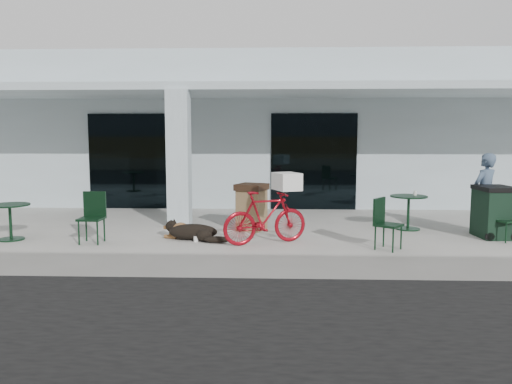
{
  "coord_description": "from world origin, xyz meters",
  "views": [
    {
      "loc": [
        0.71,
        -9.11,
        2.1
      ],
      "look_at": [
        0.35,
        0.5,
        1.0
      ],
      "focal_mm": 35.0,
      "sensor_mm": 36.0,
      "label": 1
    }
  ],
  "objects_px": {
    "dog": "(193,231)",
    "cafe_chair_near": "(91,218)",
    "cafe_table_near": "(10,222)",
    "cafe_chair_far_a": "(389,224)",
    "wheeled_bin": "(494,212)",
    "cafe_chair_far_b": "(505,220)",
    "person": "(485,193)",
    "bicycle": "(265,217)",
    "trash_receptacle": "(252,207)",
    "cafe_table_far": "(408,213)"
  },
  "relations": [
    {
      "from": "bicycle",
      "to": "cafe_table_near",
      "type": "bearing_deg",
      "value": 64.79
    },
    {
      "from": "cafe_table_near",
      "to": "cafe_table_far",
      "type": "height_order",
      "value": "cafe_table_far"
    },
    {
      "from": "person",
      "to": "trash_receptacle",
      "type": "relative_size",
      "value": 1.67
    },
    {
      "from": "cafe_chair_far_b",
      "to": "person",
      "type": "bearing_deg",
      "value": 157.71
    },
    {
      "from": "cafe_chair_near",
      "to": "cafe_table_far",
      "type": "bearing_deg",
      "value": 15.41
    },
    {
      "from": "cafe_chair_near",
      "to": "cafe_table_far",
      "type": "relative_size",
      "value": 1.23
    },
    {
      "from": "dog",
      "to": "cafe_chair_far_b",
      "type": "bearing_deg",
      "value": 22.48
    },
    {
      "from": "cafe_table_far",
      "to": "cafe_chair_far_b",
      "type": "bearing_deg",
      "value": -36.23
    },
    {
      "from": "cafe_chair_far_b",
      "to": "person",
      "type": "relative_size",
      "value": 0.5
    },
    {
      "from": "dog",
      "to": "cafe_chair_near",
      "type": "bearing_deg",
      "value": -148.42
    },
    {
      "from": "cafe_chair_far_b",
      "to": "trash_receptacle",
      "type": "bearing_deg",
      "value": -127.81
    },
    {
      "from": "bicycle",
      "to": "wheeled_bin",
      "type": "xyz_separation_m",
      "value": [
        4.69,
        0.8,
        0.01
      ]
    },
    {
      "from": "wheeled_bin",
      "to": "dog",
      "type": "bearing_deg",
      "value": -178.83
    },
    {
      "from": "dog",
      "to": "cafe_table_near",
      "type": "xyz_separation_m",
      "value": [
        -3.66,
        -0.12,
        0.17
      ]
    },
    {
      "from": "bicycle",
      "to": "dog",
      "type": "bearing_deg",
      "value": 55.69
    },
    {
      "from": "bicycle",
      "to": "cafe_chair_near",
      "type": "distance_m",
      "value": 3.39
    },
    {
      "from": "cafe_chair_far_a",
      "to": "cafe_chair_far_b",
      "type": "bearing_deg",
      "value": -33.72
    },
    {
      "from": "cafe_table_near",
      "to": "cafe_table_far",
      "type": "xyz_separation_m",
      "value": [
        8.28,
        1.44,
        0.02
      ]
    },
    {
      "from": "wheeled_bin",
      "to": "cafe_chair_near",
      "type": "bearing_deg",
      "value": -177.47
    },
    {
      "from": "cafe_table_near",
      "to": "trash_receptacle",
      "type": "relative_size",
      "value": 0.75
    },
    {
      "from": "wheeled_bin",
      "to": "cafe_chair_far_a",
      "type": "bearing_deg",
      "value": -157.01
    },
    {
      "from": "dog",
      "to": "person",
      "type": "relative_size",
      "value": 0.66
    },
    {
      "from": "wheeled_bin",
      "to": "cafe_chair_far_b",
      "type": "bearing_deg",
      "value": -83.04
    },
    {
      "from": "cafe_chair_far_b",
      "to": "trash_receptacle",
      "type": "height_order",
      "value": "trash_receptacle"
    },
    {
      "from": "bicycle",
      "to": "trash_receptacle",
      "type": "relative_size",
      "value": 1.67
    },
    {
      "from": "cafe_chair_near",
      "to": "person",
      "type": "bearing_deg",
      "value": 10.71
    },
    {
      "from": "wheeled_bin",
      "to": "trash_receptacle",
      "type": "bearing_deg",
      "value": 169.52
    },
    {
      "from": "person",
      "to": "wheeled_bin",
      "type": "distance_m",
      "value": 0.6
    },
    {
      "from": "trash_receptacle",
      "to": "wheeled_bin",
      "type": "bearing_deg",
      "value": -6.82
    },
    {
      "from": "cafe_chair_far_a",
      "to": "cafe_table_near",
      "type": "bearing_deg",
      "value": 123.12
    },
    {
      "from": "cafe_table_near",
      "to": "cafe_chair_far_a",
      "type": "relative_size",
      "value": 0.82
    },
    {
      "from": "dog",
      "to": "wheeled_bin",
      "type": "relative_size",
      "value": 1.06
    },
    {
      "from": "dog",
      "to": "bicycle",
      "type": "bearing_deg",
      "value": 10.22
    },
    {
      "from": "cafe_table_near",
      "to": "person",
      "type": "bearing_deg",
      "value": 6.62
    },
    {
      "from": "person",
      "to": "cafe_chair_near",
      "type": "bearing_deg",
      "value": -24.57
    },
    {
      "from": "cafe_chair_near",
      "to": "wheeled_bin",
      "type": "xyz_separation_m",
      "value": [
        8.07,
        0.88,
        0.03
      ]
    },
    {
      "from": "cafe_chair_near",
      "to": "bicycle",
      "type": "bearing_deg",
      "value": 2.32
    },
    {
      "from": "cafe_chair_near",
      "to": "wheeled_bin",
      "type": "height_order",
      "value": "wheeled_bin"
    },
    {
      "from": "cafe_table_near",
      "to": "cafe_chair_far_b",
      "type": "xyz_separation_m",
      "value": [
        9.88,
        0.27,
        0.06
      ]
    },
    {
      "from": "person",
      "to": "trash_receptacle",
      "type": "height_order",
      "value": "person"
    },
    {
      "from": "cafe_chair_near",
      "to": "cafe_chair_far_a",
      "type": "bearing_deg",
      "value": -2.36
    },
    {
      "from": "bicycle",
      "to": "dog",
      "type": "height_order",
      "value": "bicycle"
    },
    {
      "from": "cafe_chair_far_a",
      "to": "cafe_chair_far_b",
      "type": "distance_m",
      "value": 2.63
    },
    {
      "from": "bicycle",
      "to": "cafe_chair_far_b",
      "type": "distance_m",
      "value": 4.77
    },
    {
      "from": "dog",
      "to": "person",
      "type": "height_order",
      "value": "person"
    },
    {
      "from": "cafe_table_near",
      "to": "person",
      "type": "xyz_separation_m",
      "value": [
        9.81,
        1.14,
        0.5
      ]
    },
    {
      "from": "person",
      "to": "wheeled_bin",
      "type": "height_order",
      "value": "person"
    },
    {
      "from": "dog",
      "to": "wheeled_bin",
      "type": "height_order",
      "value": "wheeled_bin"
    },
    {
      "from": "bicycle",
      "to": "cafe_chair_far_a",
      "type": "distance_m",
      "value": 2.31
    },
    {
      "from": "cafe_chair_far_a",
      "to": "trash_receptacle",
      "type": "xyz_separation_m",
      "value": [
        -2.6,
        1.81,
        0.04
      ]
    }
  ]
}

